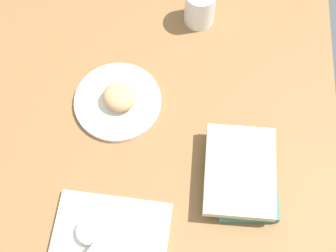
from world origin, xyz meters
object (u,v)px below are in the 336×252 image
coffee_mug (200,5)px  book_stack (243,174)px  sauce_cup (91,231)px  scone_pastry (119,97)px  round_plate (118,102)px

coffee_mug → book_stack: bearing=-164.9°
sauce_cup → coffee_mug: 61.79cm
scone_pastry → sauce_cup: bearing=175.7°
round_plate → scone_pastry: bearing=-115.5°
sauce_cup → coffee_mug: bearing=-18.9°
round_plate → coffee_mug: bearing=-34.6°
scone_pastry → round_plate: bearing=64.5°
round_plate → sauce_cup: 31.89cm
scone_pastry → book_stack: bearing=-119.1°
round_plate → scone_pastry: scone_pastry is taller
scone_pastry → book_stack: size_ratio=0.38×
scone_pastry → sauce_cup: 31.54cm
round_plate → sauce_cup: sauce_cup is taller
book_stack → round_plate: bearing=61.0°
round_plate → scone_pastry: 3.26cm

